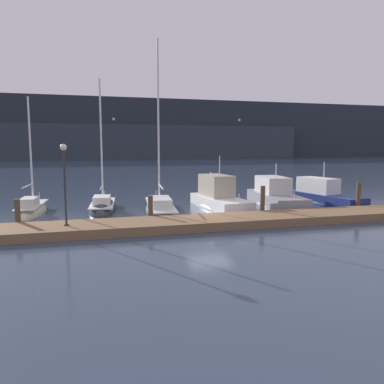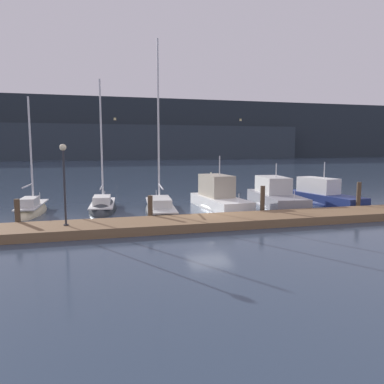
# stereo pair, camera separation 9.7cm
# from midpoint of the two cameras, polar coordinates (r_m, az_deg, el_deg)

# --- Properties ---
(ground_plane) EXTENTS (400.00, 400.00, 0.00)m
(ground_plane) POSITION_cam_midpoint_polar(r_m,az_deg,el_deg) (21.93, 2.74, -4.29)
(ground_plane) COLOR #2D3D51
(dock) EXTENTS (26.99, 2.80, 0.45)m
(dock) POSITION_cam_midpoint_polar(r_m,az_deg,el_deg) (20.45, 4.07, -4.49)
(dock) COLOR brown
(dock) RESTS_ON ground
(mooring_pile_0) EXTENTS (0.28, 0.28, 1.61)m
(mooring_pile_0) POSITION_cam_midpoint_polar(r_m,az_deg,el_deg) (21.20, -24.93, -3.13)
(mooring_pile_0) COLOR #4C3D2D
(mooring_pile_0) RESTS_ON ground
(mooring_pile_1) EXTENTS (0.28, 0.28, 1.55)m
(mooring_pile_1) POSITION_cam_midpoint_polar(r_m,az_deg,el_deg) (21.11, -6.25, -2.64)
(mooring_pile_1) COLOR #4C3D2D
(mooring_pile_1) RESTS_ON ground
(mooring_pile_2) EXTENTS (0.28, 0.28, 1.91)m
(mooring_pile_2) POSITION_cam_midpoint_polar(r_m,az_deg,el_deg) (23.12, 10.81, -1.43)
(mooring_pile_2) COLOR #4C3D2D
(mooring_pile_2) RESTS_ON ground
(mooring_pile_3) EXTENTS (0.28, 0.28, 1.96)m
(mooring_pile_3) POSITION_cam_midpoint_polar(r_m,az_deg,el_deg) (26.81, 24.13, -0.71)
(mooring_pile_3) COLOR #4C3D2D
(mooring_pile_3) RESTS_ON ground
(sailboat_berth_1) EXTENTS (1.85, 5.62, 8.14)m
(sailboat_berth_1) POSITION_cam_midpoint_polar(r_m,az_deg,el_deg) (26.22, -23.07, -2.76)
(sailboat_berth_1) COLOR beige
(sailboat_berth_1) RESTS_ON ground
(sailboat_berth_2) EXTENTS (2.31, 6.12, 9.52)m
(sailboat_berth_2) POSITION_cam_midpoint_polar(r_m,az_deg,el_deg) (26.07, -13.33, -2.47)
(sailboat_berth_2) COLOR #2D3338
(sailboat_berth_2) RESTS_ON ground
(sailboat_berth_3) EXTENTS (2.74, 8.35, 11.68)m
(sailboat_berth_3) POSITION_cam_midpoint_polar(r_m,az_deg,el_deg) (24.51, -4.76, -2.79)
(sailboat_berth_3) COLOR #2D3338
(sailboat_berth_3) RESTS_ON ground
(motorboat_berth_4) EXTENTS (2.94, 6.95, 4.32)m
(motorboat_berth_4) POSITION_cam_midpoint_polar(r_m,az_deg,el_deg) (26.16, 4.29, -1.62)
(motorboat_berth_4) COLOR white
(motorboat_berth_4) RESTS_ON ground
(motorboat_berth_5) EXTENTS (3.39, 7.69, 3.69)m
(motorboat_berth_5) POSITION_cam_midpoint_polar(r_m,az_deg,el_deg) (27.85, 12.71, -1.29)
(motorboat_berth_5) COLOR gray
(motorboat_berth_5) RESTS_ON ground
(motorboat_berth_6) EXTENTS (3.46, 7.43, 3.77)m
(motorboat_berth_6) POSITION_cam_midpoint_polar(r_m,az_deg,el_deg) (29.76, 19.48, -1.10)
(motorboat_berth_6) COLOR navy
(motorboat_berth_6) RESTS_ON ground
(channel_buoy) EXTENTS (1.43, 1.43, 1.78)m
(channel_buoy) POSITION_cam_midpoint_polar(r_m,az_deg,el_deg) (36.56, 2.97, 1.25)
(channel_buoy) COLOR green
(channel_buoy) RESTS_ON ground
(dock_lamppost) EXTENTS (0.32, 0.32, 3.95)m
(dock_lamppost) POSITION_cam_midpoint_polar(r_m,az_deg,el_deg) (18.95, -18.81, 3.01)
(dock_lamppost) COLOR #2D2D33
(dock_lamppost) RESTS_ON dock
(hillside_backdrop) EXTENTS (240.00, 23.00, 20.32)m
(hillside_backdrop) POSITION_cam_midpoint_polar(r_m,az_deg,el_deg) (132.50, -12.98, 8.99)
(hillside_backdrop) COLOR #232B33
(hillside_backdrop) RESTS_ON ground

